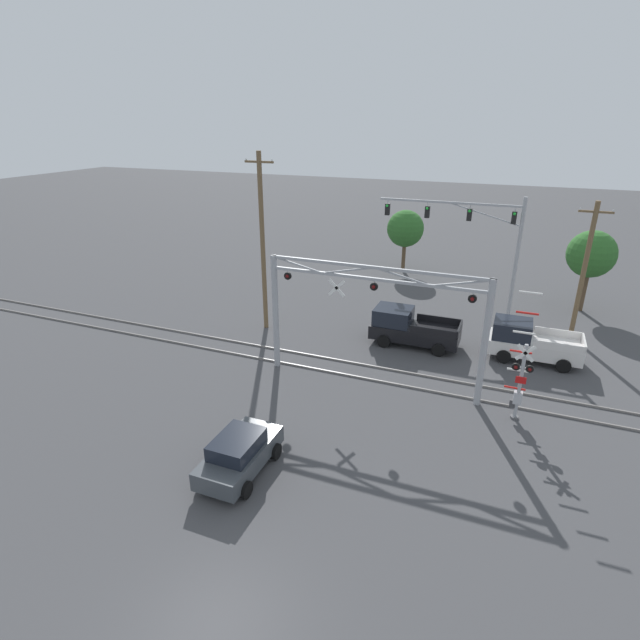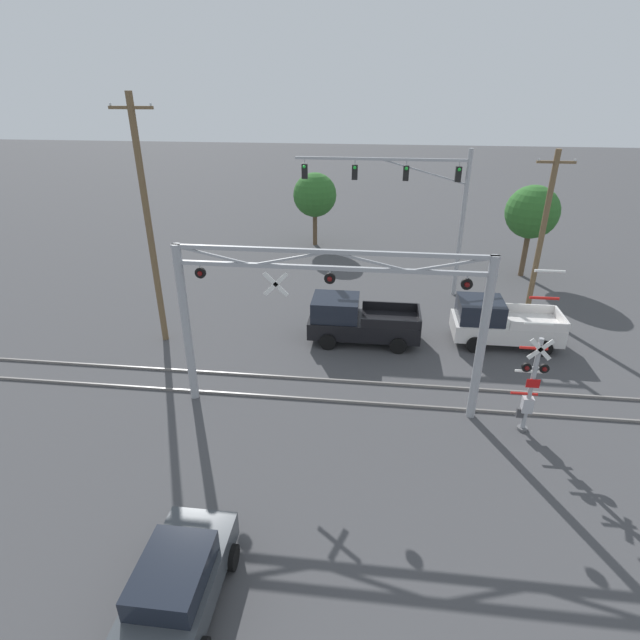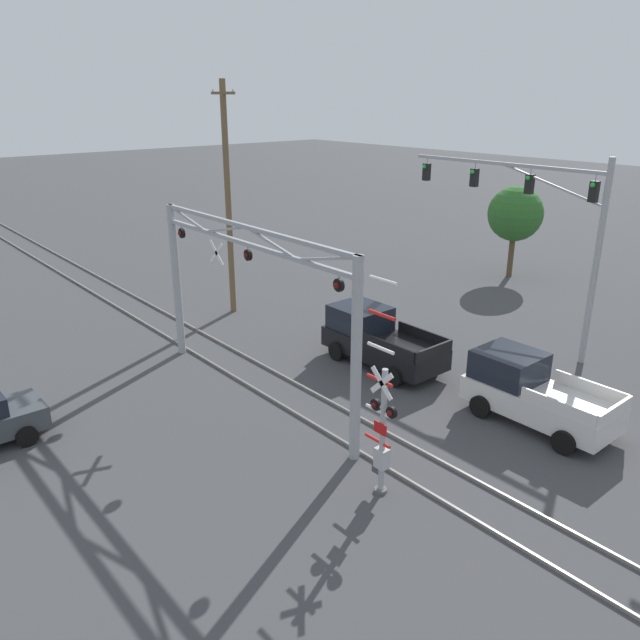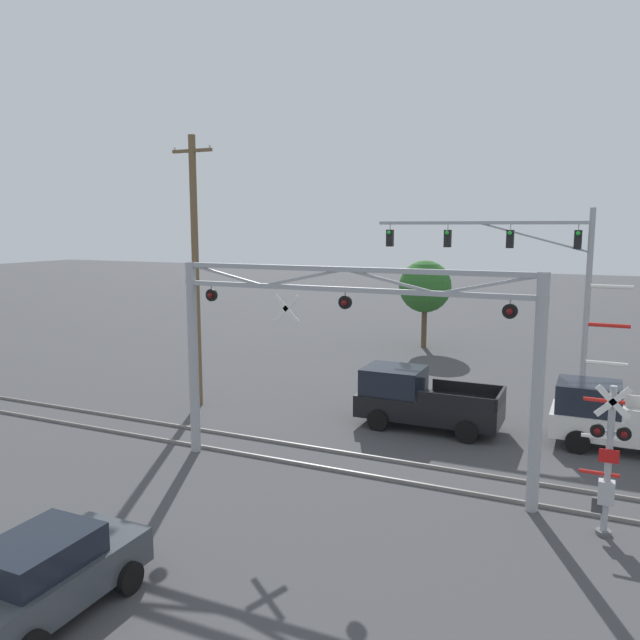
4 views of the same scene
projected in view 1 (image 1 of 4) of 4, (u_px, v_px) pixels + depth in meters
ground_plane at (217, 626)px, 13.19m from camera, size 200.00×200.00×0.00m
rail_track_near at (371, 380)px, 25.45m from camera, size 80.00×0.08×0.10m
rail_track_far at (379, 367)px, 26.69m from camera, size 80.00×0.08×0.10m
crossing_gantry at (373, 311)px, 23.76m from camera, size 10.74×0.32×6.13m
crossing_signal_mast at (520, 379)px, 21.57m from camera, size 1.07×0.35×5.95m
traffic_signal_span at (483, 235)px, 31.86m from camera, size 9.16×0.39×7.99m
pickup_truck_lead at (409, 328)px, 29.24m from camera, size 5.10×2.32×2.12m
pickup_truck_following at (528, 342)px, 27.42m from camera, size 4.80×2.32×2.12m
sedan_waiting at (239, 453)px, 18.65m from camera, size 2.01×3.90×1.61m
utility_pole_left at (263, 242)px, 29.84m from camera, size 1.80×0.28×10.74m
utility_pole_right at (584, 270)px, 28.93m from camera, size 1.80×0.28×8.20m
background_tree_beyond_span at (591, 254)px, 33.17m from camera, size 3.14×3.14×5.59m
background_tree_far_left_verge at (405, 229)px, 42.31m from camera, size 3.11×3.11×5.24m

